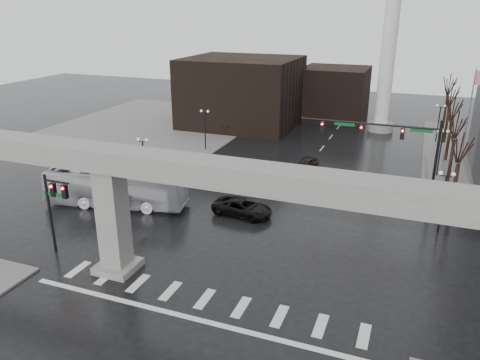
{
  "coord_description": "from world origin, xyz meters",
  "views": [
    {
      "loc": [
        10.82,
        -23.03,
        16.9
      ],
      "look_at": [
        -1.2,
        8.14,
        4.5
      ],
      "focal_mm": 35.0,
      "sensor_mm": 36.0,
      "label": 1
    }
  ],
  "objects": [
    {
      "name": "lamp_right_2",
      "position": [
        13.5,
        42.0,
        3.47
      ],
      "size": [
        1.22,
        0.32,
        5.11
      ],
      "color": "black",
      "rests_on": "ground"
    },
    {
      "name": "smokestack",
      "position": [
        6.0,
        46.0,
        13.35
      ],
      "size": [
        3.6,
        3.6,
        30.0
      ],
      "color": "white",
      "rests_on": "ground"
    },
    {
      "name": "tree_right_1",
      "position": [
        14.53,
        26.02,
        2.85
      ],
      "size": [
        1.09,
        1.61,
        7.67
      ],
      "color": "black",
      "rests_on": "ground"
    },
    {
      "name": "far_car",
      "position": [
        0.07,
        24.85,
        0.71
      ],
      "size": [
        2.33,
        4.4,
        1.43
      ],
      "primitive_type": "imported",
      "rotation": [
        0.0,
        0.0,
        -0.16
      ],
      "color": "black",
      "rests_on": "ground"
    },
    {
      "name": "tree_right_4",
      "position": [
        14.53,
        50.02,
        3.04
      ],
      "size": [
        1.12,
        1.69,
        8.19
      ],
      "color": "black",
      "rests_on": "ground"
    },
    {
      "name": "signal_left_pole",
      "position": [
        -12.25,
        0.5,
        4.07
      ],
      "size": [
        2.3,
        0.3,
        6.0
      ],
      "color": "black",
      "rests_on": "ground"
    },
    {
      "name": "lamp_right_0",
      "position": [
        13.5,
        14.0,
        3.47
      ],
      "size": [
        1.22,
        0.32,
        5.11
      ],
      "color": "black",
      "rests_on": "ground"
    },
    {
      "name": "elevated_guideway",
      "position": [
        1.26,
        0.0,
        6.88
      ],
      "size": [
        48.0,
        2.6,
        8.7
      ],
      "color": "gray",
      "rests_on": "ground"
    },
    {
      "name": "tree_right_3",
      "position": [
        14.53,
        42.02,
        2.98
      ],
      "size": [
        1.11,
        1.66,
        8.02
      ],
      "color": "black",
      "rests_on": "ground"
    },
    {
      "name": "tree_right_0",
      "position": [
        14.53,
        18.02,
        2.79
      ],
      "size": [
        1.09,
        1.58,
        7.5
      ],
      "color": "black",
      "rests_on": "ground"
    },
    {
      "name": "building_far_left",
      "position": [
        -14.0,
        42.0,
        5.0
      ],
      "size": [
        16.0,
        14.0,
        10.0
      ],
      "primitive_type": "cube",
      "color": "black",
      "rests_on": "ground"
    },
    {
      "name": "sidewalk_nw",
      "position": [
        -26.0,
        36.0,
        0.07
      ],
      "size": [
        28.0,
        36.0,
        0.15
      ],
      "primitive_type": "cube",
      "color": "slate",
      "rests_on": "ground"
    },
    {
      "name": "city_bus",
      "position": [
        -13.6,
        9.31,
        1.78
      ],
      "size": [
        13.09,
        5.34,
        3.55
      ],
      "primitive_type": "imported",
      "rotation": [
        0.0,
        0.0,
        1.76
      ],
      "color": "silver",
      "rests_on": "ground"
    },
    {
      "name": "ground",
      "position": [
        0.0,
        0.0,
        0.0
      ],
      "size": [
        160.0,
        160.0,
        0.0
      ],
      "primitive_type": "plane",
      "color": "black",
      "rests_on": "ground"
    },
    {
      "name": "lamp_left_0",
      "position": [
        -13.5,
        14.0,
        3.47
      ],
      "size": [
        1.22,
        0.32,
        5.11
      ],
      "color": "black",
      "rests_on": "ground"
    },
    {
      "name": "flagpole_assembly",
      "position": [
        15.29,
        22.0,
        7.53
      ],
      "size": [
        2.06,
        0.12,
        12.0
      ],
      "color": "silver",
      "rests_on": "ground"
    },
    {
      "name": "signal_mast_arm",
      "position": [
        8.99,
        18.8,
        5.83
      ],
      "size": [
        12.12,
        0.43,
        8.0
      ],
      "color": "black",
      "rests_on": "ground"
    },
    {
      "name": "pickup_truck",
      "position": [
        -2.21,
        11.34,
        0.72
      ],
      "size": [
        5.41,
        2.87,
        1.45
      ],
      "primitive_type": "imported",
      "rotation": [
        0.0,
        0.0,
        1.48
      ],
      "color": "black",
      "rests_on": "ground"
    },
    {
      "name": "lamp_left_1",
      "position": [
        -13.5,
        28.0,
        3.47
      ],
      "size": [
        1.22,
        0.32,
        5.11
      ],
      "color": "black",
      "rests_on": "ground"
    },
    {
      "name": "building_far_mid",
      "position": [
        -2.0,
        52.0,
        4.0
      ],
      "size": [
        10.0,
        10.0,
        8.0
      ],
      "primitive_type": "cube",
      "color": "black",
      "rests_on": "ground"
    },
    {
      "name": "lamp_right_1",
      "position": [
        13.5,
        28.0,
        3.47
      ],
      "size": [
        1.22,
        0.32,
        5.11
      ],
      "color": "black",
      "rests_on": "ground"
    },
    {
      "name": "tree_right_2",
      "position": [
        14.53,
        34.02,
        2.91
      ],
      "size": [
        1.1,
        1.63,
        7.85
      ],
      "color": "black",
      "rests_on": "ground"
    },
    {
      "name": "lamp_left_2",
      "position": [
        -13.5,
        42.0,
        3.47
      ],
      "size": [
        1.22,
        0.32,
        5.11
      ],
      "color": "black",
      "rests_on": "ground"
    }
  ]
}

